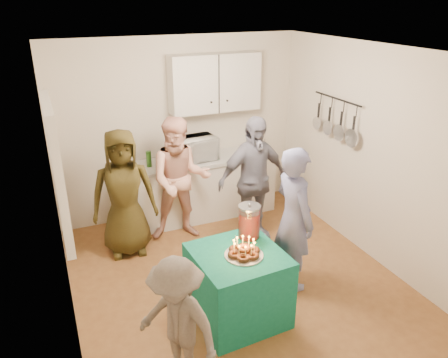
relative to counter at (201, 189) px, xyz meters
name	(u,v)px	position (x,y,z in m)	size (l,w,h in m)	color
floor	(236,280)	(-0.20, -1.70, -0.43)	(4.00, 4.00, 0.00)	brown
ceiling	(239,51)	(-0.20, -1.70, 2.17)	(4.00, 4.00, 0.00)	white
back_wall	(179,129)	(-0.20, 0.30, 0.87)	(3.60, 3.60, 0.00)	silver
left_wall	(58,208)	(-2.00, -1.70, 0.87)	(4.00, 4.00, 0.00)	silver
right_wall	(372,155)	(1.60, -1.70, 0.87)	(4.00, 4.00, 0.00)	silver
window_night	(55,171)	(-1.97, -1.40, 1.12)	(0.04, 1.00, 1.20)	black
counter	(201,189)	(0.00, 0.00, 0.00)	(2.20, 0.58, 0.86)	white
countertop	(200,160)	(0.00, 0.00, 0.46)	(2.24, 0.62, 0.05)	beige
upper_cabinet	(215,83)	(0.30, 0.15, 1.52)	(1.30, 0.30, 0.80)	white
pot_rack	(334,118)	(1.52, -1.00, 1.17)	(0.12, 1.00, 0.60)	black
microwave	(195,149)	(-0.07, 0.00, 0.64)	(0.59, 0.40, 0.33)	white
party_table	(238,285)	(-0.44, -2.27, -0.05)	(0.85, 0.85, 0.76)	#107056
donut_cake	(244,248)	(-0.41, -2.33, 0.42)	(0.38, 0.38, 0.18)	#381C0C
punch_jar	(249,222)	(-0.21, -2.03, 0.50)	(0.22, 0.22, 0.34)	#B7150E
man_birthday	(293,219)	(0.36, -1.98, 0.40)	(0.60, 0.40, 1.65)	#797EB0
woman_back_left	(124,193)	(-1.22, -0.57, 0.39)	(0.80, 0.52, 1.64)	brown
woman_back_center	(180,180)	(-0.46, -0.49, 0.41)	(0.82, 0.64, 1.69)	#F4917F
woman_back_right	(253,181)	(0.39, -0.92, 0.43)	(1.01, 0.42, 1.72)	#0F1033
child_near_left	(178,325)	(-1.25, -2.84, 0.18)	(0.80, 0.46, 1.23)	#5D524A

